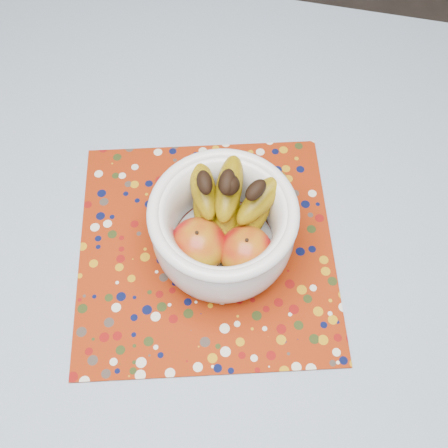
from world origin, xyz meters
name	(u,v)px	position (x,y,z in m)	size (l,w,h in m)	color
table	(197,320)	(0.00, 0.00, 0.67)	(1.20, 1.20, 0.75)	brown
tablecloth	(195,302)	(0.00, 0.00, 0.76)	(1.32, 1.32, 0.01)	slate
placemat	(206,248)	(0.00, 0.08, 0.76)	(0.38, 0.38, 0.00)	maroon
fruit_bowl	(225,223)	(0.02, 0.09, 0.84)	(0.21, 0.20, 0.16)	white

